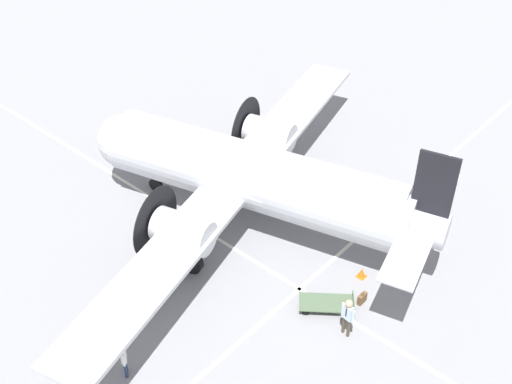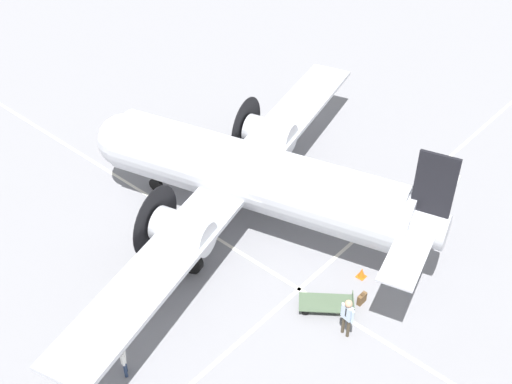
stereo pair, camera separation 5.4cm
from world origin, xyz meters
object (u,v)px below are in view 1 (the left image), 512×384
passenger_boarding (348,314)px  airliner_main (246,174)px  traffic_cone (362,273)px  baggage_cart (327,303)px  suitcase_near_door (362,298)px  crew_foreground (123,356)px

passenger_boarding → airliner_main: bearing=-11.1°
traffic_cone → passenger_boarding: bearing=-157.0°
airliner_main → traffic_cone: 6.53m
baggage_cart → traffic_cone: size_ratio=4.81×
suitcase_near_door → airliner_main: bearing=83.4°
crew_foreground → traffic_cone: crew_foreground is taller
suitcase_near_door → traffic_cone: (1.20, 0.82, -0.01)m
airliner_main → crew_foreground: 9.68m
airliner_main → passenger_boarding: 7.89m
crew_foreground → suitcase_near_door: (8.41, -4.37, -0.79)m
suitcase_near_door → traffic_cone: 1.45m
passenger_boarding → traffic_cone: bearing=-58.9°
crew_foreground → traffic_cone: size_ratio=3.48×
suitcase_near_door → traffic_cone: suitcase_near_door is taller
passenger_boarding → baggage_cart: size_ratio=0.79×
crew_foreground → suitcase_near_door: crew_foreground is taller
baggage_cart → traffic_cone: 2.37m
suitcase_near_door → baggage_cart: size_ratio=0.22×
traffic_cone → baggage_cart: bearing=178.7°
crew_foreground → baggage_cart: size_ratio=0.72×
airliner_main → crew_foreground: (-9.21, -2.52, -1.58)m
crew_foreground → passenger_boarding: 8.22m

